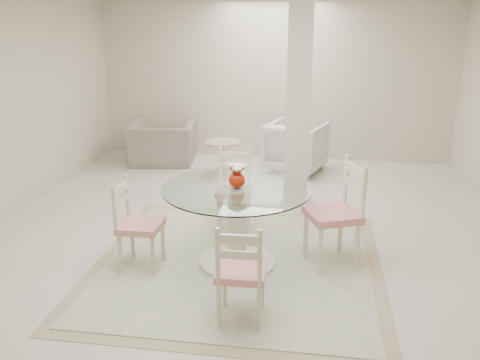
# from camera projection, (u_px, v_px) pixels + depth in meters

# --- Properties ---
(ground) EXTENTS (7.00, 7.00, 0.00)m
(ground) POSITION_uv_depth(u_px,v_px,m) (245.00, 240.00, 5.74)
(ground) COLOR silver
(ground) RESTS_ON ground
(room_shell) EXTENTS (6.02, 7.02, 2.71)m
(room_shell) POSITION_uv_depth(u_px,v_px,m) (245.00, 74.00, 5.15)
(room_shell) COLOR beige
(room_shell) RESTS_ON ground
(column) EXTENTS (0.30, 0.30, 2.70)m
(column) POSITION_uv_depth(u_px,v_px,m) (298.00, 103.00, 6.46)
(column) COLOR beige
(column) RESTS_ON ground
(area_rug) EXTENTS (2.90, 2.90, 0.02)m
(area_rug) POSITION_uv_depth(u_px,v_px,m) (237.00, 264.00, 5.18)
(area_rug) COLOR tan
(area_rug) RESTS_ON ground
(dining_table) EXTENTS (1.45, 1.45, 0.84)m
(dining_table) POSITION_uv_depth(u_px,v_px,m) (237.00, 227.00, 5.05)
(dining_table) COLOR beige
(dining_table) RESTS_ON ground
(red_vase) EXTENTS (0.18, 0.17, 0.24)m
(red_vase) POSITION_uv_depth(u_px,v_px,m) (237.00, 176.00, 4.88)
(red_vase) COLOR #AC1C05
(red_vase) RESTS_ON dining_table
(dining_chair_east) EXTENTS (0.63, 0.63, 1.20)m
(dining_chair_east) POSITION_uv_depth(u_px,v_px,m) (340.00, 205.00, 5.04)
(dining_chair_east) COLOR #F2E4C7
(dining_chair_east) RESTS_ON ground
(dining_chair_north) EXTENTS (0.45, 0.45, 1.03)m
(dining_chair_north) POSITION_uv_depth(u_px,v_px,m) (234.00, 183.00, 5.97)
(dining_chair_north) COLOR #F5E9CA
(dining_chair_north) RESTS_ON ground
(dining_chair_west) EXTENTS (0.41, 0.41, 1.01)m
(dining_chair_west) POSITION_uv_depth(u_px,v_px,m) (134.00, 218.00, 4.98)
(dining_chair_west) COLOR beige
(dining_chair_west) RESTS_ON ground
(dining_chair_south) EXTENTS (0.41, 0.41, 1.00)m
(dining_chair_south) POSITION_uv_depth(u_px,v_px,m) (240.00, 267.00, 4.05)
(dining_chair_south) COLOR beige
(dining_chair_south) RESTS_ON ground
(recliner_taupe) EXTENTS (1.19, 1.07, 0.70)m
(recliner_taupe) POSITION_uv_depth(u_px,v_px,m) (162.00, 143.00, 8.54)
(recliner_taupe) COLOR gray
(recliner_taupe) RESTS_ON ground
(armchair_white) EXTENTS (1.08, 1.10, 0.80)m
(armchair_white) POSITION_uv_depth(u_px,v_px,m) (296.00, 147.00, 8.13)
(armchair_white) COLOR white
(armchair_white) RESTS_ON ground
(side_table) EXTENTS (0.54, 0.54, 0.56)m
(side_table) POSITION_uv_depth(u_px,v_px,m) (223.00, 160.00, 7.87)
(side_table) COLOR #D6B883
(side_table) RESTS_ON ground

